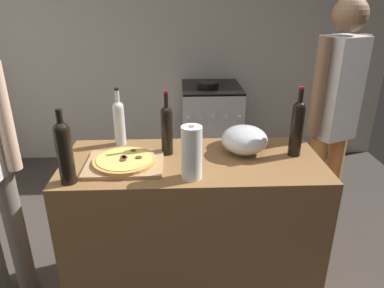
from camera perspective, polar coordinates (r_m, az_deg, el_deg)
The scene contains 13 objects.
ground_plane at distance 2.95m, azimuth -4.26°, elevation -13.05°, with size 4.68×3.29×0.02m, color #3F3833.
kitchen_wall_rear at distance 3.80m, azimuth -4.29°, elevation 16.60°, with size 4.68×0.10×2.60m, color #BCB7AD.
counter at distance 2.17m, azimuth 0.12°, elevation -13.18°, with size 1.41×0.61×0.89m, color olive.
cutting_board at distance 1.90m, azimuth -10.72°, elevation -3.15°, with size 0.40×0.32×0.02m, color tan.
pizza at distance 1.89m, azimuth -10.76°, elevation -2.58°, with size 0.33×0.33×0.03m.
mixing_bowl at distance 2.01m, azimuth 8.38°, elevation 0.69°, with size 0.26×0.26×0.16m.
paper_towel_roll at distance 1.70m, azimuth -0.06°, elevation -1.41°, with size 0.10×0.10×0.27m.
wine_bottle_green at distance 1.96m, azimuth -4.06°, elevation 2.56°, with size 0.06×0.06×0.36m.
wine_bottle_amber at distance 1.74m, azimuth -19.76°, elevation -0.92°, with size 0.08×0.08×0.37m.
wine_bottle_dark at distance 2.01m, azimuth 16.48°, elevation 2.78°, with size 0.07×0.07×0.39m.
wine_bottle_clear at distance 2.13m, azimuth -11.60°, elevation 3.69°, with size 0.07×0.07×0.34m.
stove at distance 3.62m, azimuth 2.99°, elevation 2.42°, with size 0.57×0.64×0.93m.
person_in_red at distance 2.48m, azimuth 21.75°, elevation 4.37°, with size 0.37×0.28×1.71m.
Camera 1 is at (0.11, -1.04, 1.72)m, focal length 33.30 mm.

